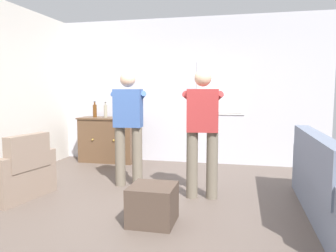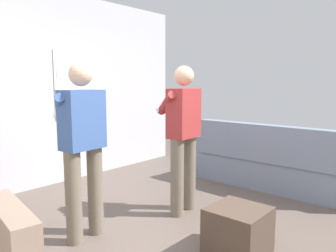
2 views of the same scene
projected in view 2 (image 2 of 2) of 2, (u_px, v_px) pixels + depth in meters
ground at (189, 241)px, 3.11m from camera, size 10.40×10.40×0.00m
wall_back_with_window at (42, 89)px, 4.66m from camera, size 5.20×0.15×2.80m
couch at (268, 164)px, 4.62m from camera, size 0.57×2.38×0.93m
ottoman at (238, 230)px, 2.88m from camera, size 0.48×0.48×0.41m
person_standing_left at (82, 143)px, 3.07m from camera, size 0.56×0.49×1.68m
person_standing_right at (183, 132)px, 3.70m from camera, size 0.56×0.49×1.68m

